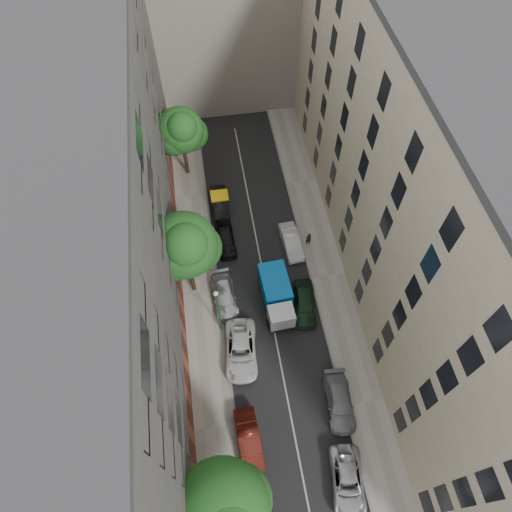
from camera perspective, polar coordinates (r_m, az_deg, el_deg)
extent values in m
plane|color=#4C4C49|center=(39.11, 1.16, -3.61)|extent=(120.00, 120.00, 0.00)
cube|color=black|center=(39.10, 1.16, -3.61)|extent=(8.00, 44.00, 0.02)
cube|color=gray|center=(38.90, -6.88, -4.64)|extent=(3.00, 44.00, 0.15)
cube|color=gray|center=(39.96, 8.97, -2.44)|extent=(3.00, 44.00, 0.15)
cube|color=#464441|center=(31.40, -18.74, 2.80)|extent=(8.00, 44.00, 20.00)
cube|color=beige|center=(33.95, 20.25, 7.50)|extent=(8.00, 44.00, 20.00)
cube|color=gray|center=(53.26, -4.43, 28.76)|extent=(18.00, 12.00, 18.00)
cube|color=black|center=(37.80, 2.57, -5.60)|extent=(2.35, 5.44, 0.30)
cube|color=#B6B9BB|center=(36.19, 3.16, -7.56)|extent=(2.06, 1.68, 1.68)
cube|color=blue|center=(37.30, 2.38, -3.67)|extent=(2.35, 3.67, 1.78)
cylinder|color=black|center=(37.02, 1.65, -8.45)|extent=(0.28, 0.83, 0.83)
cylinder|color=black|center=(37.24, 4.52, -8.02)|extent=(0.28, 0.83, 0.83)
cylinder|color=black|center=(38.55, 0.76, -3.83)|extent=(0.28, 0.83, 0.83)
cylinder|color=black|center=(38.76, 3.50, -3.44)|extent=(0.28, 0.83, 0.83)
imported|color=#4F160F|center=(33.99, -0.89, -21.97)|extent=(1.68, 4.36, 1.42)
imported|color=silver|center=(35.81, -1.89, -11.69)|extent=(2.95, 5.44, 1.45)
imported|color=silver|center=(37.93, -3.99, -4.99)|extent=(2.14, 4.70, 1.33)
imported|color=black|center=(40.91, -3.83, 2.11)|extent=(1.73, 4.07, 1.37)
imported|color=black|center=(43.47, -4.50, 6.60)|extent=(1.48, 4.20, 1.38)
imported|color=#AEAEB3|center=(34.19, 11.35, -25.90)|extent=(2.74, 4.87, 1.28)
imported|color=slate|center=(35.14, 10.38, -17.51)|extent=(2.17, 4.70, 1.33)
imported|color=black|center=(37.65, 6.07, -5.86)|extent=(2.41, 4.61, 1.50)
imported|color=silver|center=(40.79, 4.43, 1.79)|extent=(1.70, 4.20, 1.36)
cylinder|color=#382619|center=(30.29, -4.07, -29.24)|extent=(0.24, 0.24, 1.98)
sphere|color=#1E4B19|center=(28.36, -4.34, -28.97)|extent=(5.40, 5.40, 5.40)
sphere|color=#1E4B19|center=(29.30, -2.33, -28.11)|extent=(4.05, 4.05, 4.05)
cylinder|color=#382619|center=(37.74, -7.99, -2.89)|extent=(0.36, 0.36, 3.17)
cylinder|color=#382619|center=(35.43, -8.50, -0.68)|extent=(0.24, 0.24, 2.27)
sphere|color=#1E4B19|center=(33.60, -8.97, 1.35)|extent=(5.04, 5.04, 5.04)
sphere|color=#1E4B19|center=(34.67, -7.31, 1.07)|extent=(3.78, 3.78, 3.78)
sphere|color=#1E4B19|center=(33.89, -9.94, -0.10)|extent=(3.53, 3.53, 3.53)
sphere|color=#1E4B19|center=(32.17, -8.79, 1.42)|extent=(3.27, 3.27, 3.27)
cylinder|color=#382619|center=(46.30, -8.71, 11.46)|extent=(0.36, 0.36, 2.64)
cylinder|color=#382619|center=(44.74, -9.09, 13.48)|extent=(0.24, 0.24, 1.88)
sphere|color=#1E4B19|center=(43.51, -9.42, 15.24)|extent=(4.28, 4.28, 4.28)
sphere|color=#1E4B19|center=(44.38, -8.10, 14.88)|extent=(3.21, 3.21, 3.21)
sphere|color=#1E4B19|center=(43.52, -10.22, 14.16)|extent=(3.00, 3.00, 3.00)
sphere|color=#1E4B19|center=(42.26, -9.26, 15.56)|extent=(2.78, 2.78, 2.78)
cylinder|color=#1A5C28|center=(34.64, -4.69, -7.05)|extent=(0.14, 0.14, 5.74)
sphere|color=silver|center=(32.01, -5.06, -4.72)|extent=(0.36, 0.36, 0.36)
imported|color=black|center=(40.86, 6.58, 2.16)|extent=(0.60, 0.45, 1.50)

